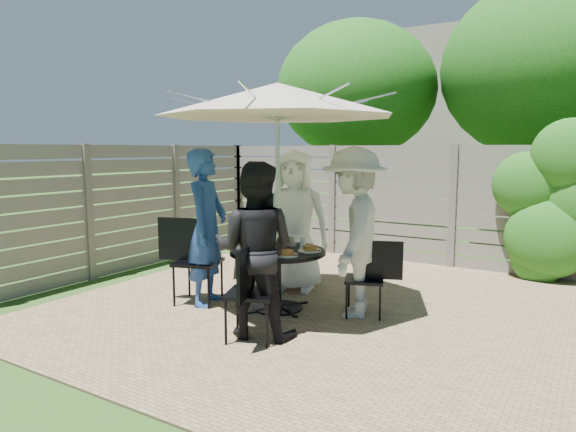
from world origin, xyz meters
The scene contains 23 objects.
backyard_envelope centered at (0.09, 10.29, 2.61)m, with size 60.00×60.00×5.00m.
patio_table centered at (-1.11, -0.10, 0.48)m, with size 1.31×1.31×0.68m.
umbrella centered at (-1.11, -0.10, 2.29)m, with size 3.21×3.21×2.48m.
chair_back centered at (-1.41, 0.82, 0.28)m, with size 0.54×0.70×0.92m.
person_back centered at (-1.37, 0.69, 0.88)m, with size 0.86×0.56×1.77m, color white.
chair_left centered at (-2.04, -0.39, 0.30)m, with size 0.77×0.61×1.00m.
person_left centered at (-1.91, -0.35, 0.89)m, with size 0.65×0.43×1.79m, color #20438E.
chair_front centered at (-0.82, -1.02, 0.28)m, with size 0.57×0.70×0.92m.
person_front centered at (-0.86, -0.89, 0.84)m, with size 0.81×0.63×1.67m, color black.
chair_right centered at (-0.20, 0.19, 0.25)m, with size 0.63×0.51×0.83m.
person_right centered at (-0.32, 0.15, 0.90)m, with size 1.17×0.67×1.81m, color #B6B6B1.
plate_back centered at (-1.22, 0.24, 0.71)m, with size 0.26×0.26×0.06m.
plate_left centered at (-1.46, -0.21, 0.71)m, with size 0.26×0.26×0.06m.
plate_front centered at (-1.01, -0.44, 0.71)m, with size 0.26×0.26×0.06m.
plate_right centered at (-0.77, 0.01, 0.71)m, with size 0.26×0.26×0.06m.
plate_extra centered at (-0.85, -0.33, 0.71)m, with size 0.24×0.24×0.06m.
glass_back centered at (-1.29, 0.12, 0.75)m, with size 0.07×0.07×0.14m, color silver.
glass_left centered at (-1.33, -0.28, 0.75)m, with size 0.07×0.07×0.14m, color silver.
glass_front centered at (-0.94, -0.32, 0.75)m, with size 0.07×0.07×0.14m, color silver.
glass_right centered at (-0.90, 0.08, 0.75)m, with size 0.07×0.07×0.14m, color silver.
syrup_jug centered at (-1.19, -0.07, 0.76)m, with size 0.09×0.09×0.16m, color #59280C.
coffee_cup centered at (-1.09, 0.14, 0.74)m, with size 0.08×0.08×0.12m, color #C6B293.
bicycle centered at (-2.83, 2.60, 0.45)m, with size 0.60×1.73×0.91m, color #333338.
Camera 1 is at (1.88, -4.76, 1.78)m, focal length 32.00 mm.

